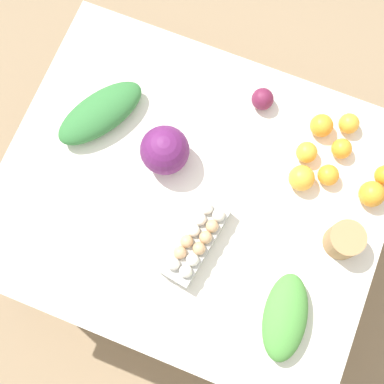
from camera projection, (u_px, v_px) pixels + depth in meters
ground_plane at (192, 232)px, 2.41m from camera, size 8.00×8.00×0.00m
dining_table at (192, 200)px, 1.80m from camera, size 1.24×1.02×0.71m
cabbage_purple at (165, 150)px, 1.67m from camera, size 0.16×0.16×0.16m
egg_carton at (196, 241)px, 1.64m from camera, size 0.14×0.29×0.09m
paper_bag at (344, 240)px, 1.63m from camera, size 0.11×0.11×0.10m
greens_bunch_dandelion at (285, 317)px, 1.58m from camera, size 0.17×0.28×0.09m
greens_bunch_chard at (100, 113)px, 1.74m from camera, size 0.28×0.34×0.09m
beet_root at (263, 99)px, 1.76m from camera, size 0.07×0.07×0.07m
orange_0 at (342, 149)px, 1.72m from camera, size 0.07×0.07×0.07m
orange_1 at (307, 152)px, 1.72m from camera, size 0.07×0.07×0.07m
orange_2 at (328, 175)px, 1.70m from camera, size 0.07×0.07×0.07m
orange_4 at (349, 123)px, 1.74m from camera, size 0.07×0.07×0.07m
orange_5 at (302, 178)px, 1.69m from camera, size 0.08×0.08×0.08m
orange_6 at (372, 194)px, 1.67m from camera, size 0.08×0.08×0.08m
orange_7 at (322, 125)px, 1.73m from camera, size 0.08×0.08×0.08m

